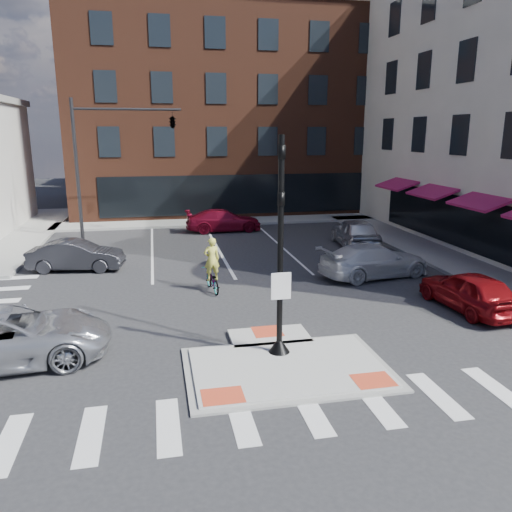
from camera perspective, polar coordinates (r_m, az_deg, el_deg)
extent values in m
plane|color=#28282B|center=(14.08, 3.06, -11.97)|extent=(120.00, 120.00, 0.00)
cube|color=gray|center=(13.63, 3.60, -12.75)|extent=(5.40, 3.60, 0.06)
cube|color=#A8A8A3|center=(13.62, 3.61, -12.64)|extent=(5.00, 3.20, 0.12)
cube|color=#A8A8A3|center=(15.47, 1.56, -9.23)|extent=(2.40, 1.40, 0.12)
cube|color=#D34225|center=(12.22, -3.82, -15.66)|extent=(1.00, 0.80, 0.01)
cube|color=#D34225|center=(13.19, 13.25, -13.65)|extent=(1.00, 0.80, 0.01)
cube|color=#D34225|center=(15.71, 1.31, -8.60)|extent=(0.90, 0.90, 0.01)
cube|color=gray|center=(33.70, -24.66, 2.33)|extent=(3.00, 20.00, 0.15)
cube|color=gray|center=(27.00, 20.17, 0.11)|extent=(3.00, 24.00, 0.15)
cube|color=gray|center=(35.33, -1.20, 4.10)|extent=(26.00, 3.00, 0.15)
cube|color=#502719|center=(44.69, -3.66, 15.71)|extent=(24.00, 18.00, 15.00)
cube|color=beige|center=(45.58, -3.83, 25.43)|extent=(24.40, 18.40, 0.60)
cube|color=black|center=(36.05, -1.51, 7.07)|extent=(20.00, 0.12, 2.80)
cube|color=black|center=(27.33, 22.61, 3.54)|extent=(0.12, 16.00, 2.60)
cube|color=#AE1755|center=(26.76, 21.63, 6.36)|extent=(1.46, 3.00, 0.58)
cube|color=#AE1755|center=(31.92, 15.78, 7.90)|extent=(1.46, 3.00, 0.58)
cube|color=slate|center=(64.25, -12.55, 12.67)|extent=(10.00, 12.00, 10.00)
cube|color=brown|center=(67.36, -1.12, 13.89)|extent=(12.00, 12.00, 12.00)
cone|color=black|center=(14.29, 2.67, -10.04)|extent=(0.60, 0.60, 0.45)
cylinder|color=black|center=(13.38, 2.81, 1.20)|extent=(0.16, 0.16, 5.80)
cube|color=white|center=(13.55, 2.88, -3.45)|extent=(0.55, 0.04, 0.75)
imported|color=black|center=(13.07, 2.92, 10.21)|extent=(0.18, 0.22, 1.10)
imported|color=black|center=(13.21, 2.86, 5.01)|extent=(0.18, 0.22, 1.10)
cylinder|color=black|center=(30.60, -19.78, 9.16)|extent=(0.20, 0.20, 8.00)
cylinder|color=black|center=(30.28, -14.49, 15.94)|extent=(6.00, 0.14, 0.14)
imported|color=black|center=(30.26, -9.52, 15.04)|extent=(0.48, 2.24, 0.90)
imported|color=#B7B9BF|center=(15.27, -26.80, -8.24)|extent=(5.82, 3.15, 1.55)
imported|color=maroon|center=(19.18, 23.24, -3.67)|extent=(1.99, 4.29, 1.42)
imported|color=silver|center=(22.28, 13.37, -0.52)|extent=(5.21, 2.83, 1.43)
imported|color=#28282D|center=(24.14, -19.85, 0.06)|extent=(4.35, 2.02, 1.38)
imported|color=silver|center=(27.94, 11.28, 2.68)|extent=(2.43, 4.87, 1.59)
imported|color=maroon|center=(31.82, -3.74, 4.09)|extent=(4.79, 2.02, 1.38)
imported|color=#3F3F44|center=(19.86, -5.03, -2.76)|extent=(0.83, 1.78, 0.90)
imported|color=#DCD84D|center=(19.63, -5.08, -0.36)|extent=(0.68, 0.49, 1.72)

